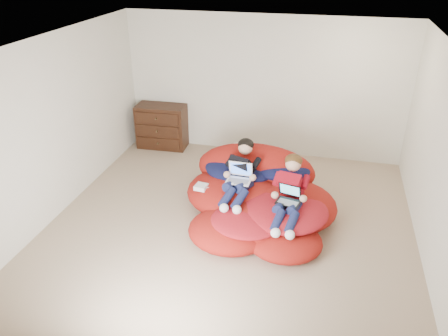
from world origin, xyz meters
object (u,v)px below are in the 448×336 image
at_px(older_boy, 241,170).
at_px(younger_boy, 290,190).
at_px(laptop_black, 289,197).
at_px(beanbag_pile, 258,197).
at_px(laptop_white, 239,176).
at_px(dresser, 162,126).

relative_size(older_boy, younger_boy, 1.06).
height_order(younger_boy, laptop_black, younger_boy).
bearing_deg(beanbag_pile, younger_boy, -33.42).
bearing_deg(laptop_black, beanbag_pile, 140.97).
bearing_deg(laptop_white, dresser, 134.58).
distance_m(older_boy, laptop_black, 0.84).
relative_size(dresser, laptop_black, 2.69).
distance_m(beanbag_pile, older_boy, 0.47).
bearing_deg(younger_boy, laptop_black, -90.00).
relative_size(older_boy, laptop_black, 3.26).
distance_m(beanbag_pile, laptop_white, 0.45).
bearing_deg(laptop_white, laptop_black, -22.20).
bearing_deg(younger_boy, beanbag_pile, 146.58).
relative_size(laptop_white, laptop_black, 0.98).
relative_size(beanbag_pile, laptop_black, 6.37).
relative_size(beanbag_pile, laptop_white, 6.49).
xyz_separation_m(older_boy, laptop_white, (-0.00, -0.10, -0.03)).
bearing_deg(laptop_black, laptop_white, 157.80).
bearing_deg(laptop_white, younger_boy, -17.31).
xyz_separation_m(dresser, older_boy, (1.93, -1.86, 0.25)).
distance_m(dresser, laptop_white, 2.76).
relative_size(dresser, younger_boy, 0.87).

